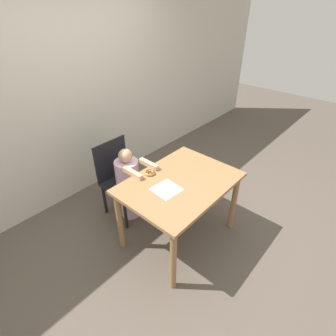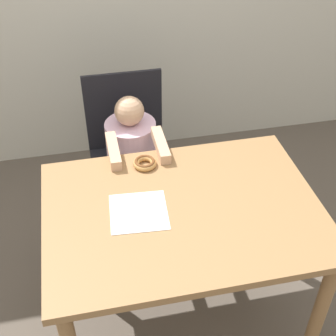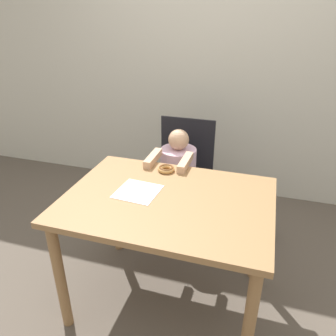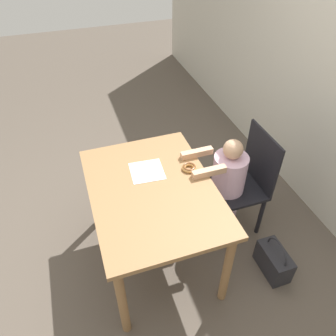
# 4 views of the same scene
# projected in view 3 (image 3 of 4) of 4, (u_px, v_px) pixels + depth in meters

# --- Properties ---
(ground_plane) EXTENTS (12.00, 12.00, 0.00)m
(ground_plane) POSITION_uv_depth(u_px,v_px,m) (168.00, 297.00, 2.15)
(ground_plane) COLOR brown
(wall_back) EXTENTS (8.00, 0.05, 2.50)m
(wall_back) POSITION_uv_depth(u_px,v_px,m) (219.00, 64.00, 2.94)
(wall_back) COLOR beige
(wall_back) RESTS_ON ground_plane
(dining_table) EXTENTS (1.15, 0.84, 0.76)m
(dining_table) POSITION_uv_depth(u_px,v_px,m) (168.00, 214.00, 1.86)
(dining_table) COLOR olive
(dining_table) RESTS_ON ground_plane
(chair) EXTENTS (0.44, 0.46, 0.92)m
(chair) POSITION_uv_depth(u_px,v_px,m) (182.00, 177.00, 2.66)
(chair) COLOR black
(chair) RESTS_ON ground_plane
(child_figure) EXTENTS (0.28, 0.50, 0.92)m
(child_figure) POSITION_uv_depth(u_px,v_px,m) (178.00, 187.00, 2.55)
(child_figure) COLOR silver
(child_figure) RESTS_ON ground_plane
(donut) EXTENTS (0.11, 0.11, 0.03)m
(donut) POSITION_uv_depth(u_px,v_px,m) (166.00, 169.00, 2.10)
(donut) COLOR tan
(donut) RESTS_ON dining_table
(napkin) EXTENTS (0.25, 0.25, 0.00)m
(napkin) POSITION_uv_depth(u_px,v_px,m) (138.00, 191.00, 1.87)
(napkin) COLOR white
(napkin) RESTS_ON dining_table
(handbag) EXTENTS (0.31, 0.16, 0.34)m
(handbag) POSITION_uv_depth(u_px,v_px,m) (248.00, 222.00, 2.70)
(handbag) COLOR #232328
(handbag) RESTS_ON ground_plane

